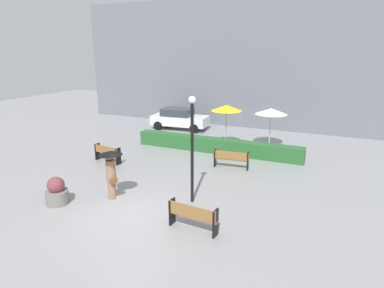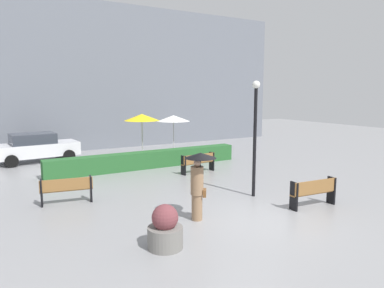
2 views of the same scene
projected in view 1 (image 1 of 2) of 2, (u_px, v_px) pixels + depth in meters
name	position (u px, v px, depth m)	size (l,w,h in m)	color
ground_plane	(128.00, 214.00, 11.96)	(60.00, 60.00, 0.00)	gray
bench_near_right	(192.00, 215.00, 10.72)	(1.77, 0.48, 0.93)	olive
bench_back_row	(231.00, 158.00, 16.46)	(1.82, 0.52, 0.90)	olive
bench_far_left	(107.00, 152.00, 17.39)	(1.73, 0.61, 0.90)	olive
pedestrian_with_umbrella	(111.00, 168.00, 12.85)	(0.93, 0.93, 2.03)	#8C6B4C
planter_pot	(57.00, 192.00, 12.66)	(0.86, 0.86, 1.10)	slate
lamp_post	(192.00, 140.00, 12.27)	(0.28, 0.28, 4.17)	black
patio_umbrella_yellow	(227.00, 108.00, 19.47)	(1.84, 1.84, 2.64)	silver
patio_umbrella_white	(271.00, 111.00, 19.54)	(1.91, 1.91, 2.43)	silver
hedge_strip	(216.00, 146.00, 19.09)	(9.90, 0.70, 0.83)	#28602D
building_facade	(248.00, 64.00, 24.70)	(28.00, 1.20, 9.54)	slate
parked_car	(179.00, 118.00, 24.76)	(4.33, 2.25, 1.57)	silver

